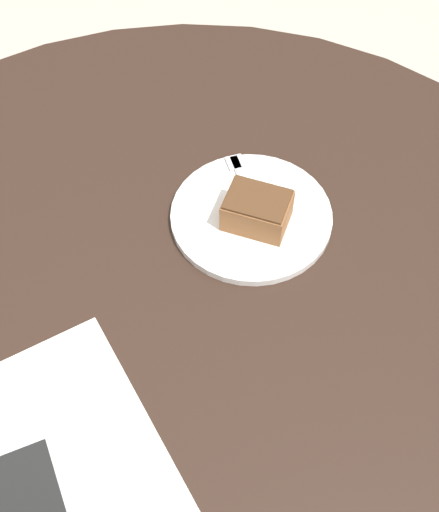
{
  "coord_description": "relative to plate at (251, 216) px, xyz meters",
  "views": [
    {
      "loc": [
        -0.47,
        -0.03,
        1.54
      ],
      "look_at": [
        0.09,
        -0.05,
        0.74
      ],
      "focal_mm": 50.0,
      "sensor_mm": 36.0,
      "label": 1
    }
  ],
  "objects": [
    {
      "name": "ground_plane",
      "position": [
        -0.19,
        0.1,
        -0.71
      ],
      "size": [
        12.0,
        12.0,
        0.0
      ],
      "primitive_type": "plane",
      "color": "#B7AD9E"
    },
    {
      "name": "paper_document",
      "position": [
        -0.35,
        0.25,
        -0.0
      ],
      "size": [
        0.37,
        0.33,
        0.0
      ],
      "rotation": [
        0.0,
        0.0,
        0.48
      ],
      "color": "white",
      "rests_on": "dining_table"
    },
    {
      "name": "plate",
      "position": [
        0.0,
        0.0,
        0.0
      ],
      "size": [
        0.24,
        0.24,
        0.01
      ],
      "color": "white",
      "rests_on": "dining_table"
    },
    {
      "name": "dining_table",
      "position": [
        -0.19,
        0.1,
        -0.11
      ],
      "size": [
        1.31,
        1.31,
        0.7
      ],
      "color": "black",
      "rests_on": "ground_plane"
    },
    {
      "name": "cake_slice",
      "position": [
        -0.01,
        -0.01,
        0.03
      ],
      "size": [
        0.1,
        0.11,
        0.05
      ],
      "rotation": [
        0.0,
        0.0,
        1.2
      ],
      "color": "brown",
      "rests_on": "plate"
    },
    {
      "name": "fork",
      "position": [
        0.05,
        0.01,
        0.01
      ],
      "size": [
        0.17,
        0.06,
        0.0
      ],
      "rotation": [
        0.0,
        0.0,
        6.54
      ],
      "color": "silver",
      "rests_on": "plate"
    }
  ]
}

